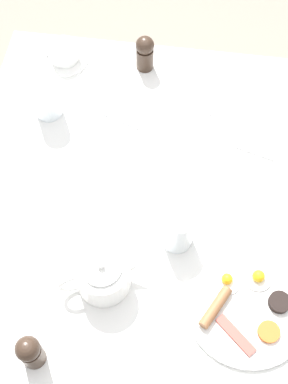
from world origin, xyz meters
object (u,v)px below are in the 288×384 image
Objects in this scene: fork_by_plate at (73,175)px; salt_grinder at (145,52)px; water_glass_tall at (178,230)px; water_glass_short at (45,96)px; knife_by_plate at (109,115)px; spoon_for_tea at (197,94)px; teacup_with_saucer_left at (64,54)px; pepper_grinder at (30,352)px; teapot_near at (102,275)px; breakfast_plate at (246,305)px; napkin_folded at (262,133)px.

salt_grinder is at bearing 71.27° from fork_by_plate.
fork_by_plate is (-0.29, 0.15, -0.06)m from water_glass_tall.
fork_by_plate is at bearing -60.84° from water_glass_short.
knife_by_plate and spoon_for_tea have the same top height.
teacup_with_saucer_left is 0.99× the size of water_glass_short.
pepper_grinder reaches higher than teacup_with_saucer_left.
teapot_near is 1.07× the size of knife_by_plate.
teapot_near is 0.73m from teacup_with_saucer_left.
pepper_grinder reaches higher than spoon_for_tea.
teapot_near reaches higher than breakfast_plate.
pepper_grinder is 1.00× the size of salt_grinder.
breakfast_plate is 0.24m from water_glass_tall.
salt_grinder reaches higher than teacup_with_saucer_left.
teapot_near is 0.21m from water_glass_tall.
breakfast_plate is at bearing -92.51° from napkin_folded.
fork_by_plate is (-0.49, -0.21, -0.00)m from napkin_folded.
spoon_for_tea is (0.17, 0.60, -0.05)m from teapot_near.
teapot_near is 1.25× the size of fork_by_plate.
spoon_for_tea is (0.30, 0.32, 0.00)m from fork_by_plate.
teacup_with_saucer_left is 0.42m from spoon_for_tea.
fork_by_plate is at bearing -133.50° from spoon_for_tea.
napkin_folded is at bearing 54.76° from pepper_grinder.
teacup_with_saucer_left is 0.75× the size of knife_by_plate.
fork_by_plate is 1.09× the size of spoon_for_tea.
salt_grinder is 0.61× the size of knife_by_plate.
water_glass_tall reaches higher than knife_by_plate.
napkin_folded reaches higher than fork_by_plate.
teacup_with_saucer_left is 0.25m from salt_grinder.
napkin_folded reaches higher than spoon_for_tea.
water_glass_short is 0.75× the size of knife_by_plate.
teapot_near reaches higher than knife_by_plate.
spoon_for_tea is at bearing 16.19° from water_glass_short.
teapot_near reaches higher than pepper_grinder.
fork_by_plate is at bearing -157.48° from napkin_folded.
breakfast_plate is 1.96× the size of spoon_for_tea.
water_glass_tall is 0.34m from fork_by_plate.
water_glass_short reaches higher than fork_by_plate.
water_glass_tall is at bearing 140.41° from breakfast_plate.
napkin_folded is at bearing -17.80° from teacup_with_saucer_left.
fork_by_plate and knife_by_plate have the same top height.
water_glass_short is 0.82× the size of napkin_folded.
napkin_folded is 0.92× the size of knife_by_plate.
spoon_for_tea is at bearing 24.46° from knife_by_plate.
teapot_near reaches higher than salt_grinder.
fork_by_plate is at bearing 147.78° from breakfast_plate.
breakfast_plate reaches higher than fork_by_plate.
salt_grinder is 0.20m from spoon_for_tea.
teacup_with_saucer_left is 0.20m from water_glass_short.
teacup_with_saucer_left is at bearing 89.08° from water_glass_short.
breakfast_plate is at bearing -64.52° from salt_grinder.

